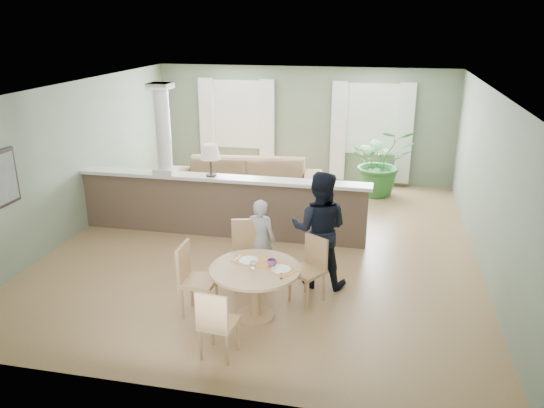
% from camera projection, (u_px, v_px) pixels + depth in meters
% --- Properties ---
extents(ground, '(8.00, 8.00, 0.00)m').
position_uv_depth(ground, '(267.00, 243.00, 9.31)').
color(ground, tan).
rests_on(ground, ground).
extents(room_shell, '(7.02, 8.02, 2.71)m').
position_uv_depth(room_shell, '(273.00, 134.00, 9.29)').
color(room_shell, gray).
rests_on(room_shell, ground).
extents(pony_wall, '(5.32, 0.38, 2.70)m').
position_uv_depth(pony_wall, '(216.00, 198.00, 9.45)').
color(pony_wall, brown).
rests_on(pony_wall, ground).
extents(sofa, '(3.35, 1.62, 0.94)m').
position_uv_depth(sofa, '(244.00, 184.00, 11.07)').
color(sofa, olive).
rests_on(sofa, ground).
extents(houseplant, '(1.63, 1.50, 1.52)m').
position_uv_depth(houseplant, '(381.00, 162.00, 11.62)').
color(houseplant, '#286529').
rests_on(houseplant, ground).
extents(dining_table, '(1.18, 1.18, 0.81)m').
position_uv_depth(dining_table, '(256.00, 278.00, 6.83)').
color(dining_table, tan).
rests_on(dining_table, ground).
extents(chair_far_boy, '(0.55, 0.55, 0.97)m').
position_uv_depth(chair_far_boy, '(246.00, 250.00, 7.73)').
color(chair_far_boy, tan).
rests_on(chair_far_boy, ground).
extents(chair_far_man, '(0.57, 0.57, 0.91)m').
position_uv_depth(chair_far_man, '(311.00, 266.00, 7.31)').
color(chair_far_man, tan).
rests_on(chair_far_man, ground).
extents(chair_near, '(0.44, 0.44, 0.88)m').
position_uv_depth(chair_near, '(216.00, 321.00, 6.00)').
color(chair_near, tan).
rests_on(chair_near, ground).
extents(chair_side, '(0.44, 0.44, 0.98)m').
position_uv_depth(chair_side, '(193.00, 276.00, 6.94)').
color(chair_side, tan).
rests_on(chair_side, ground).
extents(child_person, '(0.48, 0.33, 1.26)m').
position_uv_depth(child_person, '(260.00, 240.00, 7.85)').
color(child_person, '#A1A1A6').
rests_on(child_person, ground).
extents(man_person, '(0.86, 0.69, 1.73)m').
position_uv_depth(man_person, '(319.00, 229.00, 7.61)').
color(man_person, black).
rests_on(man_person, ground).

